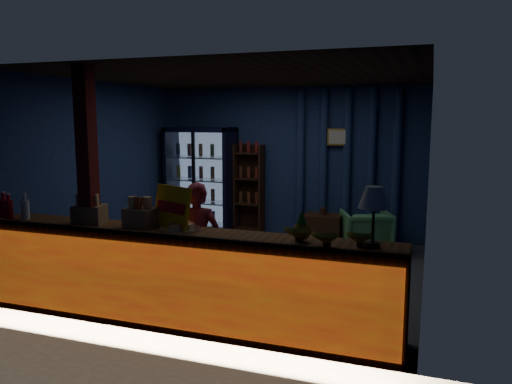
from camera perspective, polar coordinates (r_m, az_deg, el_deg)
ground at (r=6.93m, az=-1.12°, el=-8.87°), size 4.60×4.60×0.00m
room_walls at (r=6.63m, az=-1.16°, el=4.18°), size 4.60×4.60×4.60m
counter at (r=5.12m, az=-8.73°, el=-9.67°), size 4.40×0.57×0.99m
support_post at (r=5.51m, az=-18.56°, el=0.06°), size 0.16×0.16×2.60m
beverage_cooler at (r=9.06m, az=-6.08°, el=1.24°), size 1.20×0.62×1.90m
bottle_shelf at (r=8.88m, az=-0.72°, el=0.24°), size 0.50×0.28×1.60m
curtain_folds at (r=8.47m, az=10.35°, el=3.15°), size 1.74×0.14×2.50m
framed_picture at (r=8.43m, az=9.37°, el=6.21°), size 0.36×0.04×0.28m
shopkeeper at (r=5.48m, az=-6.70°, el=-6.12°), size 0.53×0.37×1.38m
green_chair at (r=7.86m, az=12.45°, el=-4.48°), size 0.91×0.92×0.66m
side_table at (r=8.08m, az=7.63°, el=-4.43°), size 0.60×0.44×0.65m
yellow_sign at (r=5.15m, az=-9.58°, el=-1.69°), size 0.53×0.32×0.43m
soda_bottles at (r=6.18m, az=-26.06°, el=-1.67°), size 0.40×0.17×0.29m
snack_box_left at (r=5.58m, az=-18.48°, el=-2.28°), size 0.35×0.31×0.32m
snack_box_centre at (r=5.29m, az=-13.06°, el=-2.67°), size 0.31×0.26×0.31m
pastry_tray at (r=5.07m, az=-8.67°, el=-4.04°), size 0.43×0.43×0.07m
banana_bunches at (r=4.42m, az=8.18°, el=-5.06°), size 0.80×0.30×0.17m
table_lamp at (r=4.38m, az=13.34°, el=-0.89°), size 0.27×0.27×0.53m
pineapple at (r=4.56m, az=5.21°, el=-4.18°), size 0.17×0.17×0.28m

